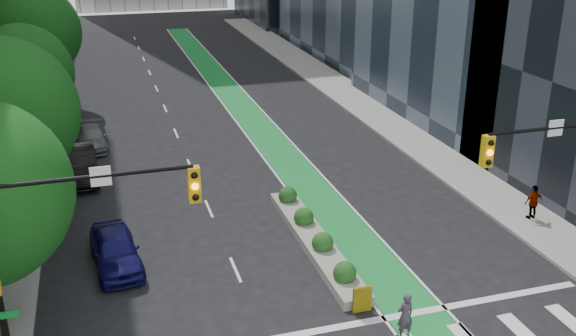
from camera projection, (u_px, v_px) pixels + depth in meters
sidewalk_left at (25, 141)px, 40.13m from camera, size 3.60×90.00×0.15m
sidewalk_right at (372, 110)px, 46.46m from camera, size 3.60×90.00×0.15m
bike_lane_paint at (238, 102)px, 48.57m from camera, size 2.20×70.00×0.01m
tree_mid at (1, 113)px, 26.75m from camera, size 6.40×6.40×8.78m
tree_midfar at (23, 74)px, 35.88m from camera, size 5.60×5.60×7.76m
tree_far at (33, 32)px, 44.50m from camera, size 6.60×6.60×9.00m
signal_left at (51, 251)px, 17.39m from camera, size 6.14×0.51×7.20m
median_planter at (314, 237)px, 27.52m from camera, size 1.20×10.26×1.10m
cyclist at (405, 316)px, 21.36m from camera, size 0.66×0.48×1.69m
parked_car_left_near at (115, 250)px, 25.73m from camera, size 2.20×4.56×1.50m
parked_car_left_mid at (79, 164)px, 34.29m from camera, size 2.07×5.24×1.70m
parked_car_left_far at (92, 138)px, 39.01m from camera, size 1.77×4.33×1.25m
pedestrian_far at (534, 202)px, 29.46m from camera, size 0.98×0.45×1.64m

